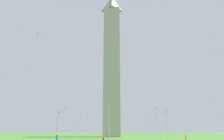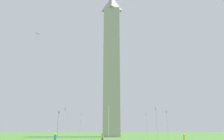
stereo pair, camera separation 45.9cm
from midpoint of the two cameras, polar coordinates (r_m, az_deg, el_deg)
ground_plane at (r=73.25m, az=0.19°, el=-16.65°), size 260.00×260.00×0.00m
obelisk_monument at (r=76.64m, az=0.17°, el=2.33°), size 5.49×5.49×49.88m
flagpole_n at (r=90.75m, az=0.67°, el=-13.48°), size 1.12×0.14×8.17m
flagpole_ne at (r=86.97m, az=-7.84°, el=-13.29°), size 1.12×0.14×8.17m
flagpole_e at (r=76.08m, az=-13.42°, el=-12.82°), size 1.12×0.14×8.17m
flagpole_se at (r=62.83m, az=-11.93°, el=-12.56°), size 1.12×0.14×8.17m
flagpole_s at (r=55.86m, az=-0.59°, el=-12.62°), size 1.12×0.14×8.17m
flagpole_sw at (r=61.59m, az=11.52°, el=-12.54°), size 1.12×0.14×8.17m
flagpole_w at (r=74.63m, az=14.06°, el=-12.75°), size 1.12×0.14×8.17m
flagpole_nw at (r=86.08m, az=9.02°, el=-13.23°), size 1.12×0.14×8.17m
person_teal_shirt at (r=33.01m, az=-13.86°, el=-16.89°), size 0.32×0.32×1.78m
person_yellow_shirt at (r=34.04m, az=18.33°, el=-16.60°), size 0.32×0.32×1.67m
person_orange_shirt at (r=41.95m, az=-2.12°, el=-16.84°), size 0.32×0.32×1.67m
kite_orange_diamond at (r=72.33m, az=-18.26°, el=8.76°), size 1.80×1.74×2.29m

